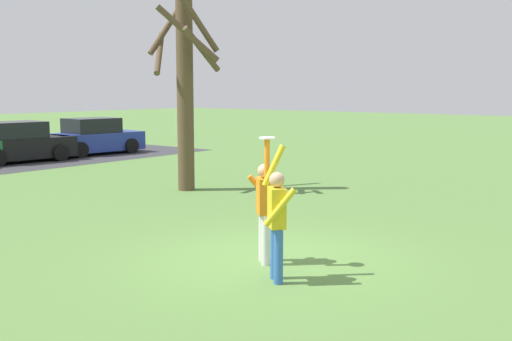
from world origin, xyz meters
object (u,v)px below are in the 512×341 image
object	(u,v)px
person_defender	(277,217)
parked_car_blue	(94,138)
parked_car_black	(18,144)
bare_tree_tall	(184,70)
frisbee_disc	(267,138)
person_catcher	(264,204)

from	to	relation	value
person_defender	parked_car_blue	distance (m)	19.66
parked_car_black	bare_tree_tall	world-z (taller)	bare_tree_tall
frisbee_disc	parked_car_blue	distance (m)	18.96
person_defender	parked_car_black	distance (m)	18.00
parked_car_blue	bare_tree_tall	bearing A→B (deg)	-108.79
frisbee_disc	bare_tree_tall	bearing A→B (deg)	53.53
person_defender	parked_car_blue	size ratio (longest dim) A/B	0.48
person_defender	frisbee_disc	xyz separation A→B (m)	(0.52, 0.57, 1.11)
person_catcher	person_defender	distance (m)	1.00
person_catcher	frisbee_disc	distance (m)	1.13
parked_car_blue	parked_car_black	bearing A→B (deg)	-172.87
person_catcher	bare_tree_tall	xyz separation A→B (m)	(4.56, 6.21, 2.39)
frisbee_disc	bare_tree_tall	world-z (taller)	bare_tree_tall
parked_car_black	bare_tree_tall	distance (m)	10.37
parked_car_black	parked_car_blue	xyz separation A→B (m)	(3.74, 0.08, 0.00)
person_defender	frisbee_disc	bearing A→B (deg)	0.00
person_defender	bare_tree_tall	size ratio (longest dim) A/B	0.32
parked_car_blue	bare_tree_tall	xyz separation A→B (m)	(-4.63, -10.07, 2.64)
frisbee_disc	person_defender	bearing A→B (deg)	-132.50
person_catcher	parked_car_blue	world-z (taller)	person_catcher
frisbee_disc	parked_car_blue	xyz separation A→B (m)	(9.34, 16.44, -1.37)
person_catcher	bare_tree_tall	size ratio (longest dim) A/B	0.33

